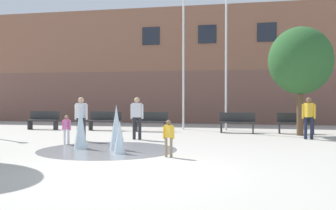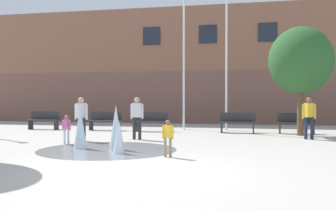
{
  "view_description": "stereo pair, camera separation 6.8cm",
  "coord_description": "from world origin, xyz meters",
  "px_view_note": "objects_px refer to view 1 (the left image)",
  "views": [
    {
      "loc": [
        2.53,
        -8.02,
        1.56
      ],
      "look_at": [
        -0.5,
        6.51,
        1.3
      ],
      "focal_mm": 42.0,
      "sensor_mm": 36.0,
      "label": 1
    },
    {
      "loc": [
        2.6,
        -8.01,
        1.56
      ],
      "look_at": [
        -0.5,
        6.51,
        1.3
      ],
      "focal_mm": 42.0,
      "sensor_mm": 36.0,
      "label": 2
    }
  ],
  "objects_px": {
    "child_running": "(169,135)",
    "adult_in_red": "(137,115)",
    "park_bench_under_left_flagpole": "(105,120)",
    "park_bench_under_right_flagpole": "(237,122)",
    "park_bench_center": "(151,121)",
    "child_in_fountain": "(67,127)",
    "flagpole_left": "(184,51)",
    "adult_watching": "(309,115)",
    "park_bench_near_trashcan": "(296,123)",
    "park_bench_left_of_flagpoles": "(43,120)",
    "flagpole_right": "(227,47)",
    "adult_near_bench": "(81,115)",
    "street_tree_near_building": "(300,61)"
  },
  "relations": [
    {
      "from": "park_bench_center",
      "to": "park_bench_under_right_flagpole",
      "type": "bearing_deg",
      "value": 1.59
    },
    {
      "from": "child_running",
      "to": "child_in_fountain",
      "type": "distance_m",
      "value": 4.42
    },
    {
      "from": "child_in_fountain",
      "to": "adult_in_red",
      "type": "relative_size",
      "value": 0.62
    },
    {
      "from": "adult_in_red",
      "to": "flagpole_right",
      "type": "relative_size",
      "value": 0.21
    },
    {
      "from": "park_bench_near_trashcan",
      "to": "child_in_fountain",
      "type": "bearing_deg",
      "value": -144.06
    },
    {
      "from": "park_bench_under_left_flagpole",
      "to": "flagpole_right",
      "type": "xyz_separation_m",
      "value": [
        5.76,
        1.35,
        3.56
      ]
    },
    {
      "from": "park_bench_near_trashcan",
      "to": "flagpole_right",
      "type": "bearing_deg",
      "value": 156.91
    },
    {
      "from": "flagpole_left",
      "to": "flagpole_right",
      "type": "relative_size",
      "value": 0.97
    },
    {
      "from": "adult_watching",
      "to": "adult_in_red",
      "type": "relative_size",
      "value": 1.0
    },
    {
      "from": "park_bench_near_trashcan",
      "to": "street_tree_near_building",
      "type": "xyz_separation_m",
      "value": [
        0.08,
        -0.82,
        2.63
      ]
    },
    {
      "from": "park_bench_under_left_flagpole",
      "to": "park_bench_center",
      "type": "bearing_deg",
      "value": -3.8
    },
    {
      "from": "park_bench_under_left_flagpole",
      "to": "flagpole_right",
      "type": "distance_m",
      "value": 6.9
    },
    {
      "from": "park_bench_center",
      "to": "child_in_fountain",
      "type": "relative_size",
      "value": 1.62
    },
    {
      "from": "park_bench_under_left_flagpole",
      "to": "adult_in_red",
      "type": "bearing_deg",
      "value": -53.99
    },
    {
      "from": "child_running",
      "to": "adult_in_red",
      "type": "height_order",
      "value": "adult_in_red"
    },
    {
      "from": "park_bench_under_right_flagpole",
      "to": "adult_watching",
      "type": "xyz_separation_m",
      "value": [
        2.75,
        -2.26,
        0.45
      ]
    },
    {
      "from": "park_bench_left_of_flagpoles",
      "to": "adult_watching",
      "type": "bearing_deg",
      "value": -10.26
    },
    {
      "from": "park_bench_left_of_flagpoles",
      "to": "adult_in_red",
      "type": "relative_size",
      "value": 1.01
    },
    {
      "from": "park_bench_under_right_flagpole",
      "to": "adult_in_red",
      "type": "relative_size",
      "value": 1.01
    },
    {
      "from": "park_bench_under_right_flagpole",
      "to": "street_tree_near_building",
      "type": "bearing_deg",
      "value": -15.94
    },
    {
      "from": "adult_watching",
      "to": "park_bench_left_of_flagpoles",
      "type": "bearing_deg",
      "value": 130.94
    },
    {
      "from": "park_bench_center",
      "to": "park_bench_left_of_flagpoles",
      "type": "bearing_deg",
      "value": 179.31
    },
    {
      "from": "flagpole_right",
      "to": "flagpole_left",
      "type": "bearing_deg",
      "value": 180.0
    },
    {
      "from": "park_bench_left_of_flagpoles",
      "to": "flagpole_right",
      "type": "relative_size",
      "value": 0.21
    },
    {
      "from": "child_running",
      "to": "park_bench_near_trashcan",
      "type": "bearing_deg",
      "value": -79.61
    },
    {
      "from": "park_bench_under_right_flagpole",
      "to": "flagpole_left",
      "type": "relative_size",
      "value": 0.22
    },
    {
      "from": "park_bench_under_left_flagpole",
      "to": "adult_near_bench",
      "type": "distance_m",
      "value": 4.73
    },
    {
      "from": "park_bench_left_of_flagpoles",
      "to": "park_bench_center",
      "type": "distance_m",
      "value": 5.53
    },
    {
      "from": "park_bench_under_left_flagpole",
      "to": "park_bench_under_right_flagpole",
      "type": "bearing_deg",
      "value": -0.4
    },
    {
      "from": "park_bench_under_left_flagpole",
      "to": "adult_watching",
      "type": "relative_size",
      "value": 1.01
    },
    {
      "from": "adult_near_bench",
      "to": "park_bench_left_of_flagpoles",
      "type": "bearing_deg",
      "value": 72.76
    },
    {
      "from": "park_bench_under_left_flagpole",
      "to": "adult_in_red",
      "type": "height_order",
      "value": "adult_in_red"
    },
    {
      "from": "child_in_fountain",
      "to": "flagpole_left",
      "type": "xyz_separation_m",
      "value": [
        2.81,
        7.12,
        3.33
      ]
    },
    {
      "from": "park_bench_center",
      "to": "child_in_fountain",
      "type": "height_order",
      "value": "child_in_fountain"
    },
    {
      "from": "child_in_fountain",
      "to": "adult_in_red",
      "type": "xyz_separation_m",
      "value": [
        1.86,
        2.05,
        0.35
      ]
    },
    {
      "from": "adult_watching",
      "to": "adult_near_bench",
      "type": "distance_m",
      "value": 8.52
    },
    {
      "from": "flagpole_right",
      "to": "adult_in_red",
      "type": "bearing_deg",
      "value": -121.09
    },
    {
      "from": "child_running",
      "to": "street_tree_near_building",
      "type": "height_order",
      "value": "street_tree_near_building"
    },
    {
      "from": "park_bench_near_trashcan",
      "to": "child_running",
      "type": "height_order",
      "value": "child_running"
    },
    {
      "from": "park_bench_center",
      "to": "child_running",
      "type": "bearing_deg",
      "value": -72.33
    },
    {
      "from": "park_bench_left_of_flagpoles",
      "to": "park_bench_near_trashcan",
      "type": "bearing_deg",
      "value": 0.57
    },
    {
      "from": "park_bench_center",
      "to": "park_bench_near_trashcan",
      "type": "relative_size",
      "value": 1.0
    },
    {
      "from": "child_in_fountain",
      "to": "street_tree_near_building",
      "type": "bearing_deg",
      "value": -60.73
    },
    {
      "from": "flagpole_left",
      "to": "street_tree_near_building",
      "type": "xyz_separation_m",
      "value": [
        5.27,
        -2.14,
        -0.8
      ]
    },
    {
      "from": "adult_watching",
      "to": "flagpole_left",
      "type": "height_order",
      "value": "flagpole_left"
    },
    {
      "from": "park_bench_near_trashcan",
      "to": "adult_in_red",
      "type": "height_order",
      "value": "adult_in_red"
    },
    {
      "from": "child_running",
      "to": "adult_near_bench",
      "type": "xyz_separation_m",
      "value": [
        -3.91,
        3.18,
        0.35
      ]
    },
    {
      "from": "adult_near_bench",
      "to": "flagpole_right",
      "type": "height_order",
      "value": "flagpole_right"
    },
    {
      "from": "park_bench_under_right_flagpole",
      "to": "park_bench_center",
      "type": "bearing_deg",
      "value": -178.41
    },
    {
      "from": "adult_near_bench",
      "to": "child_in_fountain",
      "type": "xyz_separation_m",
      "value": [
        -0.01,
        -1.14,
        -0.35
      ]
    }
  ]
}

